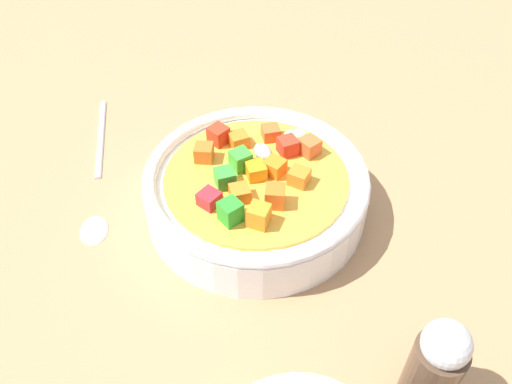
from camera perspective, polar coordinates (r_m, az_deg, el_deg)
The scene contains 4 objects.
ground_plane at distance 51.76cm, azimuth -0.00°, elevation -2.66°, with size 140.00×140.00×2.00cm, color #9E754F.
soup_bowl_main at distance 49.08cm, azimuth -0.00°, elevation 0.30°, with size 20.64×20.64×6.34cm.
spoon at distance 55.44cm, azimuth -16.77°, elevation 0.94°, with size 15.30×18.44×0.85cm.
pepper_shaker at distance 38.53cm, azimuth 18.74°, elevation -17.38°, with size 3.55×3.55×8.97cm.
Camera 1 is at (-26.00, -23.40, 37.15)cm, focal length 37.14 mm.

